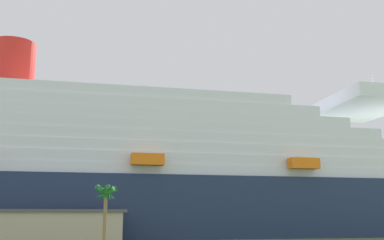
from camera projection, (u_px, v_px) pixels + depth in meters
The scene contains 3 objects.
cruise_ship at pixel (140, 178), 128.31m from camera, with size 279.47×38.03×58.44m.
terminal_building at pixel (23, 227), 94.46m from camera, with size 42.35×20.63×7.06m.
palm_tree at pixel (106, 198), 63.72m from camera, with size 3.44×3.53×10.22m.
Camera 1 is at (-28.27, -68.91, 5.96)m, focal length 43.14 mm.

